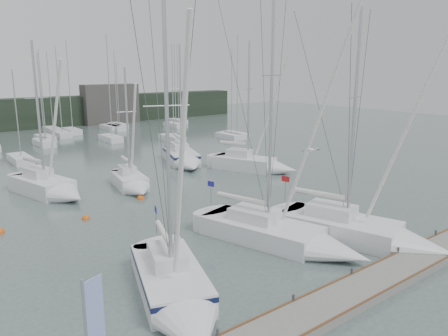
# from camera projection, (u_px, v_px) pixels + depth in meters

# --- Properties ---
(ground) EXTENTS (160.00, 160.00, 0.00)m
(ground) POSITION_uv_depth(u_px,v_px,m) (263.00, 264.00, 22.77)
(ground) COLOR #4E5E5B
(ground) RESTS_ON ground
(dock) EXTENTS (24.00, 2.00, 0.40)m
(dock) POSITION_uv_depth(u_px,v_px,m) (341.00, 299.00, 18.87)
(dock) COLOR #61615D
(dock) RESTS_ON ground
(far_treeline) EXTENTS (90.00, 4.00, 5.00)m
(far_treeline) POSITION_uv_depth(u_px,v_px,m) (0.00, 115.00, 69.91)
(far_treeline) COLOR black
(far_treeline) RESTS_ON ground
(far_building_right) EXTENTS (10.00, 3.00, 7.00)m
(far_building_right) POSITION_uv_depth(u_px,v_px,m) (110.00, 104.00, 78.90)
(far_building_right) COLOR #413E3C
(far_building_right) RESTS_ON ground
(mast_forest) EXTENTS (53.90, 27.39, 14.69)m
(mast_forest) POSITION_uv_depth(u_px,v_px,m) (52.00, 138.00, 59.78)
(mast_forest) COLOR silver
(mast_forest) RESTS_ON ground
(sailboat_near_left) EXTENTS (5.51, 9.26, 14.30)m
(sailboat_near_left) POSITION_uv_depth(u_px,v_px,m) (178.00, 296.00, 18.44)
(sailboat_near_left) COLOR silver
(sailboat_near_left) RESTS_ON ground
(sailboat_near_center) EXTENTS (5.64, 10.61, 16.29)m
(sailboat_near_center) POSITION_uv_depth(u_px,v_px,m) (295.00, 239.00, 24.57)
(sailboat_near_center) COLOR silver
(sailboat_near_center) RESTS_ON ground
(sailboat_near_right) EXTENTS (5.79, 10.35, 14.23)m
(sailboat_near_right) POSITION_uv_depth(u_px,v_px,m) (374.00, 235.00, 25.08)
(sailboat_near_right) COLOR silver
(sailboat_near_right) RESTS_ON ground
(sailboat_mid_b) EXTENTS (4.56, 8.54, 12.83)m
(sailboat_mid_b) POSITION_uv_depth(u_px,v_px,m) (53.00, 189.00, 34.39)
(sailboat_mid_b) COLOR silver
(sailboat_mid_b) RESTS_ON ground
(sailboat_mid_c) EXTENTS (3.39, 6.68, 10.68)m
(sailboat_mid_c) POSITION_uv_depth(u_px,v_px,m) (133.00, 184.00, 36.21)
(sailboat_mid_c) COLOR silver
(sailboat_mid_c) RESTS_ON ground
(sailboat_mid_d) EXTENTS (5.56, 9.27, 13.16)m
(sailboat_mid_d) POSITION_uv_depth(u_px,v_px,m) (184.00, 159.00, 45.47)
(sailboat_mid_d) COLOR silver
(sailboat_mid_d) RESTS_ON ground
(sailboat_mid_e) EXTENTS (5.87, 8.89, 13.26)m
(sailboat_mid_e) POSITION_uv_depth(u_px,v_px,m) (259.00, 165.00, 42.89)
(sailboat_mid_e) COLOR silver
(sailboat_mid_e) RESTS_ON ground
(buoy_a) EXTENTS (0.56, 0.56, 0.56)m
(buoy_a) POSITION_uv_depth(u_px,v_px,m) (86.00, 219.00, 29.45)
(buoy_a) COLOR #D05312
(buoy_a) RESTS_ON ground
(buoy_b) EXTENTS (0.45, 0.45, 0.45)m
(buoy_b) POSITION_uv_depth(u_px,v_px,m) (223.00, 195.00, 34.94)
(buoy_b) COLOR #D05312
(buoy_b) RESTS_ON ground
(seagull) EXTENTS (0.94, 0.45, 0.19)m
(seagull) POSITION_uv_depth(u_px,v_px,m) (311.00, 150.00, 21.57)
(seagull) COLOR white
(seagull) RESTS_ON ground
(buoy_d) EXTENTS (0.60, 0.60, 0.60)m
(buoy_d) POSITION_uv_depth(u_px,v_px,m) (141.00, 199.00, 33.99)
(buoy_d) COLOR #D05312
(buoy_d) RESTS_ON ground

